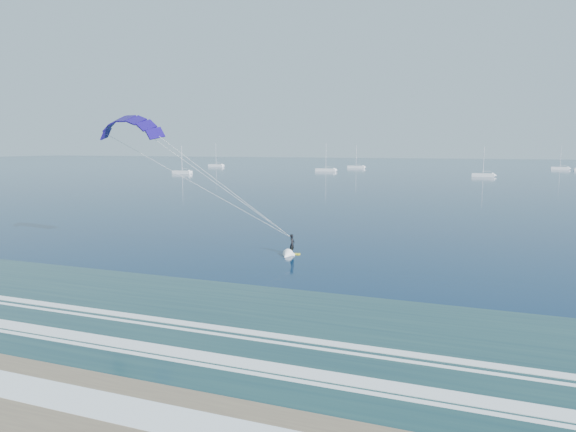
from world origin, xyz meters
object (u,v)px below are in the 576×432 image
(sailboat_1, at_px, (326,170))
(sailboat_7, at_px, (216,165))
(sailboat_2, at_px, (356,167))
(sailboat_3, at_px, (483,175))
(sailboat_0, at_px, (182,172))
(sailboat_4, at_px, (560,168))
(kitesurfer_rig, at_px, (210,179))

(sailboat_1, height_order, sailboat_7, sailboat_1)
(sailboat_2, xyz_separation_m, sailboat_3, (58.29, -54.01, -0.00))
(sailboat_0, relative_size, sailboat_7, 0.89)
(sailboat_7, bearing_deg, sailboat_4, 8.78)
(sailboat_3, bearing_deg, sailboat_1, 163.79)
(sailboat_0, distance_m, sailboat_1, 61.10)
(sailboat_7, bearing_deg, sailboat_3, -19.65)
(sailboat_2, distance_m, sailboat_7, 74.22)
(kitesurfer_rig, bearing_deg, sailboat_7, 118.28)
(kitesurfer_rig, relative_size, sailboat_2, 1.73)
(sailboat_2, height_order, sailboat_7, sailboat_7)
(kitesurfer_rig, xyz_separation_m, sailboat_3, (25.71, 150.75, -6.96))
(sailboat_1, distance_m, sailboat_3, 66.02)
(sailboat_4, relative_size, sailboat_7, 0.87)
(sailboat_0, relative_size, sailboat_1, 0.89)
(sailboat_1, relative_size, sailboat_4, 1.15)
(sailboat_1, distance_m, sailboat_2, 35.95)
(sailboat_0, distance_m, sailboat_4, 171.80)
(kitesurfer_rig, xyz_separation_m, sailboat_2, (-32.57, 204.76, -6.96))
(sailboat_0, distance_m, sailboat_7, 70.31)
(kitesurfer_rig, relative_size, sailboat_1, 1.60)
(sailboat_1, xyz_separation_m, sailboat_3, (63.40, -18.43, -0.01))
(sailboat_2, relative_size, sailboat_4, 1.06)
(sailboat_0, xyz_separation_m, sailboat_4, (144.67, 92.65, -0.00))
(kitesurfer_rig, bearing_deg, sailboat_0, 123.09)
(sailboat_2, distance_m, sailboat_3, 79.46)
(kitesurfer_rig, distance_m, sailboat_4, 231.40)
(sailboat_0, height_order, sailboat_3, sailboat_0)
(sailboat_1, height_order, sailboat_2, sailboat_1)
(sailboat_3, distance_m, sailboat_4, 80.20)
(kitesurfer_rig, distance_m, sailboat_0, 156.40)
(sailboat_0, bearing_deg, sailboat_4, 32.64)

